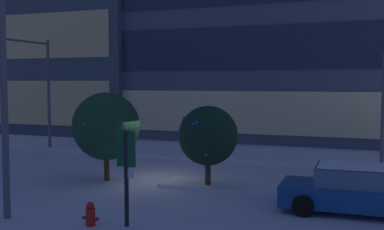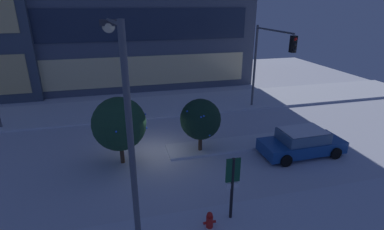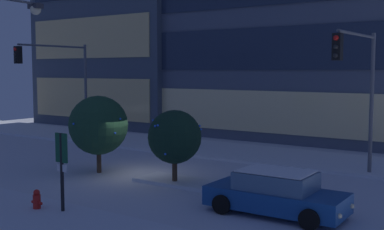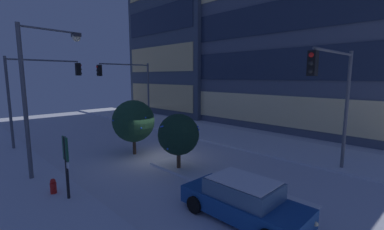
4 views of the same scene
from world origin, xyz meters
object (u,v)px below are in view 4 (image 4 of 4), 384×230
(street_lamp_arched, at_px, (42,80))
(fire_hydrant, at_px, (53,188))
(parking_info_sign, at_px, (66,161))
(decorated_tree_median, at_px, (134,121))
(traffic_light_corner_far_left, at_px, (130,82))
(car_near, at_px, (243,200))
(traffic_light_corner_near_left, at_px, (40,84))
(traffic_light_corner_far_right, at_px, (335,89))
(decorated_tree_left_of_median, at_px, (178,135))

(street_lamp_arched, xyz_separation_m, fire_hydrant, (2.74, -0.60, -4.60))
(street_lamp_arched, xyz_separation_m, parking_info_sign, (3.70, -0.30, -3.22))
(decorated_tree_median, bearing_deg, traffic_light_corner_far_left, 150.24)
(car_near, relative_size, parking_info_sign, 1.73)
(parking_info_sign, bearing_deg, traffic_light_corner_far_left, 51.21)
(car_near, bearing_deg, decorated_tree_median, 170.20)
(traffic_light_corner_near_left, relative_size, fire_hydrant, 8.19)
(car_near, xyz_separation_m, street_lamp_arched, (-9.51, -3.78, 4.27))
(traffic_light_corner_near_left, bearing_deg, traffic_light_corner_far_left, 7.64)
(traffic_light_corner_near_left, height_order, parking_info_sign, traffic_light_corner_near_left)
(parking_info_sign, bearing_deg, car_near, -53.19)
(traffic_light_corner_near_left, distance_m, decorated_tree_median, 8.04)
(traffic_light_corner_far_right, relative_size, traffic_light_corner_far_left, 1.00)
(fire_hydrant, xyz_separation_m, parking_info_sign, (0.96, 0.30, 1.38))
(fire_hydrant, relative_size, parking_info_sign, 0.29)
(traffic_light_corner_far_right, bearing_deg, parking_info_sign, -33.06)
(decorated_tree_left_of_median, bearing_deg, parking_info_sign, -93.84)
(car_near, bearing_deg, traffic_light_corner_far_left, 160.20)
(traffic_light_corner_far_right, height_order, traffic_light_corner_far_left, traffic_light_corner_far_left)
(traffic_light_corner_far_right, relative_size, decorated_tree_left_of_median, 2.05)
(traffic_light_corner_near_left, relative_size, traffic_light_corner_far_left, 1.01)
(traffic_light_corner_near_left, bearing_deg, decorated_tree_median, -62.08)
(traffic_light_corner_far_left, distance_m, decorated_tree_median, 9.38)
(traffic_light_corner_near_left, distance_m, decorated_tree_left_of_median, 12.03)
(traffic_light_corner_far_right, bearing_deg, fire_hydrant, -35.87)
(fire_hydrant, bearing_deg, decorated_tree_median, 116.96)
(street_lamp_arched, distance_m, decorated_tree_median, 5.98)
(car_near, bearing_deg, traffic_light_corner_far_right, 81.19)
(parking_info_sign, bearing_deg, traffic_light_corner_near_left, 81.15)
(car_near, height_order, decorated_tree_median, decorated_tree_median)
(traffic_light_corner_far_left, bearing_deg, fire_hydrant, 46.28)
(traffic_light_corner_far_left, bearing_deg, decorated_tree_median, 60.24)
(traffic_light_corner_far_left, xyz_separation_m, decorated_tree_left_of_median, (12.23, -4.39, -2.56))
(traffic_light_corner_far_right, relative_size, decorated_tree_median, 1.78)
(traffic_light_corner_far_right, bearing_deg, car_near, -7.87)
(street_lamp_arched, distance_m, decorated_tree_left_of_median, 7.42)
(fire_hydrant, relative_size, decorated_tree_median, 0.22)
(parking_info_sign, height_order, decorated_tree_left_of_median, decorated_tree_left_of_median)
(traffic_light_corner_far_left, bearing_deg, traffic_light_corner_far_right, 90.37)
(traffic_light_corner_near_left, xyz_separation_m, parking_info_sign, (10.76, -2.01, -2.82))
(parking_info_sign, height_order, decorated_tree_median, decorated_tree_median)
(car_near, xyz_separation_m, decorated_tree_left_of_median, (-5.43, 1.65, 1.30))
(traffic_light_corner_near_left, xyz_separation_m, street_lamp_arched, (7.06, -1.70, 0.40))
(traffic_light_corner_near_left, xyz_separation_m, decorated_tree_median, (6.80, 3.60, -2.34))
(car_near, relative_size, traffic_light_corner_far_left, 0.73)
(car_near, distance_m, traffic_light_corner_near_left, 17.15)
(street_lamp_arched, relative_size, decorated_tree_median, 2.10)
(traffic_light_corner_far_right, xyz_separation_m, decorated_tree_left_of_median, (-6.28, -4.51, -2.54))
(street_lamp_arched, height_order, fire_hydrant, street_lamp_arched)
(fire_hydrant, bearing_deg, traffic_light_corner_far_left, 136.28)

